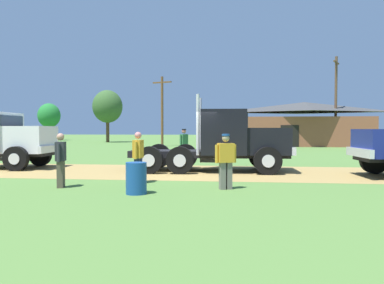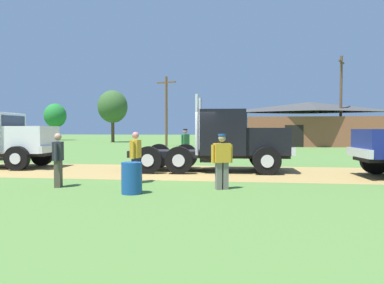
{
  "view_description": "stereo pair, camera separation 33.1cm",
  "coord_description": "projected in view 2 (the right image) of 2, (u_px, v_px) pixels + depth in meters",
  "views": [
    {
      "loc": [
        1.99,
        -15.66,
        1.82
      ],
      "look_at": [
        0.01,
        1.46,
        1.22
      ],
      "focal_mm": 35.14,
      "sensor_mm": 36.0,
      "label": 1
    },
    {
      "loc": [
        2.31,
        -15.62,
        1.82
      ],
      "look_at": [
        0.01,
        1.46,
        1.22
      ],
      "focal_mm": 35.14,
      "sensor_mm": 36.0,
      "label": 2
    }
  ],
  "objects": [
    {
      "name": "ground_plane",
      "position": [
        187.0,
        172.0,
        15.84
      ],
      "size": [
        200.0,
        200.0,
        0.0
      ],
      "primitive_type": "plane",
      "color": "#537B37"
    },
    {
      "name": "steel_barrel",
      "position": [
        132.0,
        178.0,
        10.51
      ],
      "size": [
        0.58,
        0.58,
        0.89
      ],
      "primitive_type": "cylinder",
      "color": "#19478C",
      "rests_on": "ground_plane"
    },
    {
      "name": "visitor_standing_near",
      "position": [
        58.0,
        158.0,
        11.69
      ],
      "size": [
        0.34,
        0.58,
        1.69
      ],
      "color": "#2D2D33",
      "rests_on": "ground_plane"
    },
    {
      "name": "dirt_track",
      "position": [
        187.0,
        172.0,
        15.84
      ],
      "size": [
        120.0,
        5.49,
        0.01
      ],
      "primitive_type": "cube",
      "color": "#A28349",
      "rests_on": "ground_plane"
    },
    {
      "name": "visitor_far_side",
      "position": [
        185.0,
        143.0,
        21.36
      ],
      "size": [
        0.46,
        0.52,
        1.82
      ],
      "color": "#33723F",
      "rests_on": "ground_plane"
    },
    {
      "name": "truck_foreground_white",
      "position": [
        228.0,
        141.0,
        16.11
      ],
      "size": [
        6.94,
        2.98,
        3.23
      ],
      "color": "black",
      "rests_on": "ground_plane"
    },
    {
      "name": "tree_mid",
      "position": [
        113.0,
        107.0,
        50.97
      ],
      "size": [
        4.02,
        4.02,
        7.06
      ],
      "color": "#513823",
      "rests_on": "ground_plane"
    },
    {
      "name": "utility_pole_far",
      "position": [
        341.0,
        99.0,
        37.75
      ],
      "size": [
        1.08,
        2.04,
        9.13
      ],
      "color": "brown",
      "rests_on": "ground_plane"
    },
    {
      "name": "visitor_walking_mid",
      "position": [
        222.0,
        159.0,
        11.25
      ],
      "size": [
        0.63,
        0.42,
        1.67
      ],
      "color": "gold",
      "rests_on": "ground_plane"
    },
    {
      "name": "shed_building",
      "position": [
        309.0,
        125.0,
        40.2
      ],
      "size": [
        13.74,
        6.47,
        4.7
      ],
      "color": "brown",
      "rests_on": "ground_plane"
    },
    {
      "name": "tree_left",
      "position": [
        55.0,
        116.0,
        59.98
      ],
      "size": [
        3.48,
        3.48,
        5.87
      ],
      "color": "#513823",
      "rests_on": "ground_plane"
    },
    {
      "name": "visitor_by_barrel",
      "position": [
        136.0,
        155.0,
        12.61
      ],
      "size": [
        0.27,
        0.7,
        1.72
      ],
      "color": "gold",
      "rests_on": "ground_plane"
    },
    {
      "name": "utility_pole_near",
      "position": [
        166.0,
        109.0,
        39.39
      ],
      "size": [
        2.13,
        0.84,
        7.29
      ],
      "color": "brown",
      "rests_on": "ground_plane"
    }
  ]
}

